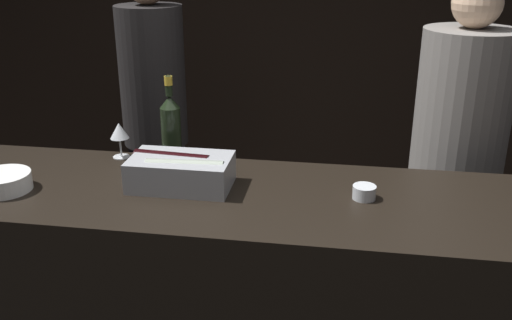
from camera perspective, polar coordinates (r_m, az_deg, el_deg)
The scene contains 9 objects.
wall_back_chalkboard at distance 4.24m, azimuth 5.11°, elevation 14.55°, with size 6.40×0.06×2.80m.
bar_counter at distance 2.33m, azimuth -0.14°, elevation -15.03°, with size 2.53×0.68×1.03m.
ice_bin_with_bottles at distance 2.12m, azimuth -7.57°, elevation -1.04°, with size 0.38×0.22×0.12m.
bowl_white at distance 2.28m, azimuth -23.94°, elevation -1.98°, with size 0.20×0.20×0.07m.
wine_glass at distance 2.44m, azimuth -13.51°, elevation 2.74°, with size 0.08×0.08×0.15m.
candle_votive at distance 2.06m, azimuth 10.77°, elevation -3.18°, with size 0.08×0.08×0.05m.
champagne_bottle at distance 2.34m, azimuth -8.50°, elevation 3.28°, with size 0.08×0.08×0.36m.
person_in_hoodie at distance 3.21m, azimuth -10.08°, elevation 4.77°, with size 0.35×0.35×1.78m.
person_blond_tee at distance 2.77m, azimuth 19.41°, elevation 0.44°, with size 0.41×0.41×1.75m.
Camera 1 is at (0.30, -1.51, 1.89)m, focal length 40.00 mm.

